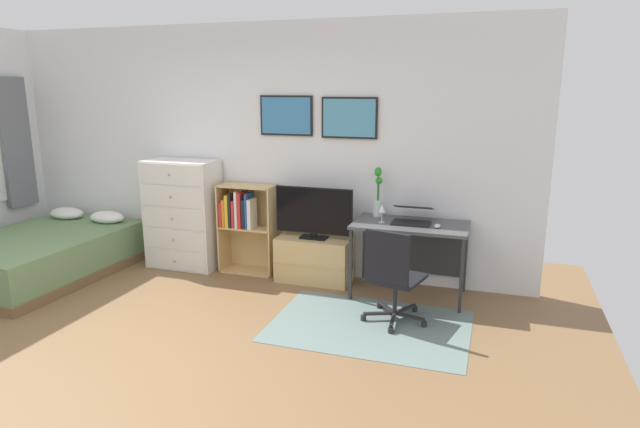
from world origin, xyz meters
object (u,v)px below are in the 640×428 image
object	(u,v)px
bed	(42,255)
bamboo_vase	(378,194)
television	(314,213)
laptop	(412,216)
bookshelf	(244,221)
tv_stand	(314,259)
desk	(411,235)
dresser	(183,214)
computer_mouse	(437,226)
wine_glass	(382,209)
office_chair	(392,274)

from	to	relation	value
bed	bamboo_vase	world-z (taller)	bamboo_vase
television	laptop	xyz separation A→B (m)	(1.03, -0.02, 0.06)
bookshelf	bamboo_vase	xyz separation A→B (m)	(1.49, 0.06, 0.39)
tv_stand	television	xyz separation A→B (m)	(-0.00, -0.02, 0.51)
bookshelf	bed	bearing A→B (deg)	-158.10
desk	bamboo_vase	world-z (taller)	bamboo_vase
dresser	television	bearing A→B (deg)	-0.26
dresser	desk	size ratio (longest dim) A/B	1.12
television	computer_mouse	size ratio (longest dim) A/B	8.06
dresser	desk	distance (m)	2.60
laptop	wine_glass	distance (m)	0.31
computer_mouse	office_chair	bearing A→B (deg)	-115.57
dresser	desk	bearing A→B (deg)	-0.36
television	office_chair	xyz separation A→B (m)	(0.98, -0.80, -0.29)
dresser	laptop	world-z (taller)	dresser
bed	bookshelf	size ratio (longest dim) A/B	2.03
laptop	bamboo_vase	distance (m)	0.44
bed	television	world-z (taller)	television
bookshelf	bamboo_vase	distance (m)	1.54
office_chair	laptop	bearing A→B (deg)	100.22
desk	laptop	xyz separation A→B (m)	(0.00, -0.01, 0.20)
dresser	wine_glass	world-z (taller)	dresser
bookshelf	desk	bearing A→B (deg)	-2.39
tv_stand	television	world-z (taller)	television
office_chair	bamboo_vase	size ratio (longest dim) A/B	1.71
television	desk	size ratio (longest dim) A/B	0.76
bamboo_vase	tv_stand	bearing A→B (deg)	-171.11
desk	laptop	distance (m)	0.20
office_chair	wine_glass	xyz separation A→B (m)	(-0.23, 0.65, 0.42)
bed	laptop	bearing A→B (deg)	12.02
bamboo_vase	wine_glass	size ratio (longest dim) A/B	2.79
bed	wine_glass	xyz separation A→B (m)	(3.65, 0.62, 0.64)
office_chair	bamboo_vase	distance (m)	1.11
dresser	bamboo_vase	bearing A→B (deg)	3.00
bamboo_vase	laptop	bearing A→B (deg)	-20.82
bookshelf	television	bearing A→B (deg)	-4.69
tv_stand	television	distance (m)	0.51
dresser	bamboo_vase	world-z (taller)	bamboo_vase
desk	wine_glass	world-z (taller)	wine_glass
office_chair	wine_glass	distance (m)	0.81
tv_stand	wine_glass	distance (m)	1.00
dresser	bookshelf	bearing A→B (deg)	4.74
laptop	bamboo_vase	world-z (taller)	bamboo_vase
dresser	bamboo_vase	distance (m)	2.26
bed	wine_glass	world-z (taller)	wine_glass
television	bamboo_vase	size ratio (longest dim) A/B	1.67
dresser	tv_stand	xyz separation A→B (m)	(1.58, 0.02, -0.38)
desk	television	bearing A→B (deg)	179.50
television	tv_stand	bearing A→B (deg)	90.00
tv_stand	office_chair	distance (m)	1.30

